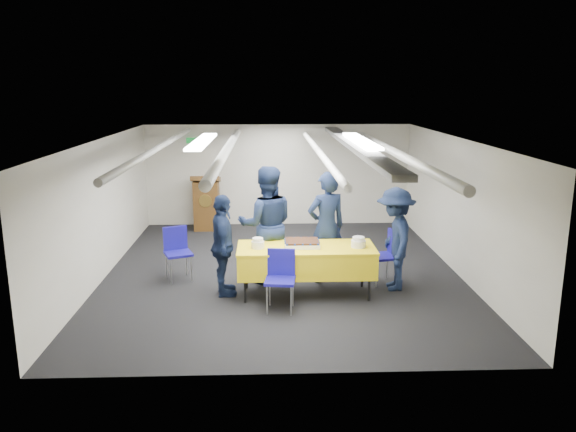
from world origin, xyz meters
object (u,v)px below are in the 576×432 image
(sheet_cake, at_px, (302,243))
(sailor_d, at_px, (395,239))
(chair_near, at_px, (281,273))
(sailor_c, at_px, (223,246))
(sailor_b, at_px, (266,225))
(podium, at_px, (207,203))
(chair_right, at_px, (387,251))
(chair_left, at_px, (177,248))
(sailor_a, at_px, (326,227))
(serving_table, at_px, (306,260))

(sheet_cake, bearing_deg, sailor_d, 6.97)
(chair_near, xyz_separation_m, sailor_c, (-0.86, 0.58, 0.25))
(sailor_b, distance_m, sailor_c, 0.91)
(podium, distance_m, chair_right, 4.88)
(sailor_c, bearing_deg, chair_left, 39.40)
(chair_right, bearing_deg, sailor_b, 175.68)
(chair_near, distance_m, sailor_c, 1.07)
(podium, distance_m, sailor_d, 5.13)
(chair_right, xyz_separation_m, sailor_a, (-0.99, 0.11, 0.38))
(sailor_a, bearing_deg, chair_near, 35.23)
(chair_right, bearing_deg, chair_near, -149.70)
(sheet_cake, distance_m, sailor_d, 1.48)
(serving_table, height_order, sailor_b, sailor_b)
(sailor_a, height_order, sailor_d, sailor_a)
(chair_left, relative_size, sailor_c, 0.55)
(serving_table, xyz_separation_m, chair_right, (1.36, 0.50, -0.03))
(sheet_cake, relative_size, podium, 0.43)
(podium, height_order, sailor_d, sailor_d)
(sailor_d, bearing_deg, chair_near, -63.74)
(serving_table, bearing_deg, sailor_b, 132.93)
(sheet_cake, distance_m, sailor_c, 1.20)
(sheet_cake, height_order, sailor_a, sailor_a)
(podium, bearing_deg, chair_left, -92.79)
(chair_near, xyz_separation_m, sailor_a, (0.77, 1.14, 0.38))
(chair_left, bearing_deg, chair_near, -39.14)
(sailor_d, bearing_deg, sailor_a, -107.10)
(chair_left, bearing_deg, sheet_cake, -21.68)
(sailor_a, bearing_deg, sailor_c, -1.69)
(serving_table, relative_size, chair_left, 2.40)
(podium, bearing_deg, chair_near, -71.71)
(chair_right, xyz_separation_m, chair_left, (-3.45, 0.35, 0.00))
(serving_table, relative_size, sailor_d, 1.28)
(podium, bearing_deg, sailor_a, -56.56)
(chair_near, relative_size, sailor_c, 0.55)
(sheet_cake, relative_size, sailor_b, 0.28)
(chair_near, distance_m, sailor_b, 1.27)
(chair_left, distance_m, sailor_c, 1.18)
(sailor_b, bearing_deg, sailor_a, 174.55)
(podium, relative_size, sailor_d, 0.77)
(serving_table, bearing_deg, sailor_d, 8.77)
(chair_right, bearing_deg, sailor_a, 173.44)
(sheet_cake, bearing_deg, chair_right, 17.96)
(serving_table, distance_m, chair_left, 2.26)
(podium, bearing_deg, sailor_b, -68.92)
(serving_table, xyz_separation_m, sailor_c, (-1.26, 0.05, 0.23))
(chair_near, distance_m, chair_left, 2.18)
(podium, height_order, chair_near, podium)
(chair_near, relative_size, sailor_b, 0.45)
(sheet_cake, xyz_separation_m, chair_left, (-2.03, 0.81, -0.28))
(sailor_a, relative_size, sailor_c, 1.16)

